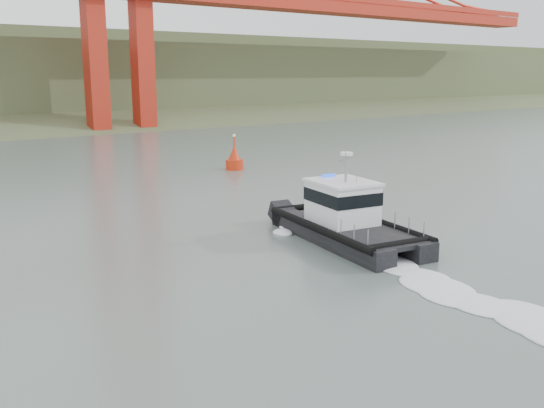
{
  "coord_description": "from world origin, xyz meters",
  "views": [
    {
      "loc": [
        -18.73,
        -19.02,
        9.4
      ],
      "look_at": [
        0.71,
        6.58,
        2.4
      ],
      "focal_mm": 40.0,
      "sensor_mm": 36.0,
      "label": 1
    }
  ],
  "objects": [
    {
      "name": "patrol_boat",
      "position": [
        4.77,
        5.06,
        1.31
      ],
      "size": [
        5.72,
        11.32,
        5.24
      ],
      "rotation": [
        0.0,
        0.0,
        -0.17
      ],
      "color": "black",
      "rests_on": "ground"
    },
    {
      "name": "nav_buoy",
      "position": [
        14.16,
        30.42,
        0.97
      ],
      "size": [
        1.78,
        1.78,
        3.71
      ],
      "color": "red",
      "rests_on": "ground"
    },
    {
      "name": "ground",
      "position": [
        0.0,
        0.0,
        0.0
      ],
      "size": [
        400.0,
        400.0,
        0.0
      ],
      "primitive_type": "plane",
      "color": "#4D5B57",
      "rests_on": "ground"
    }
  ]
}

